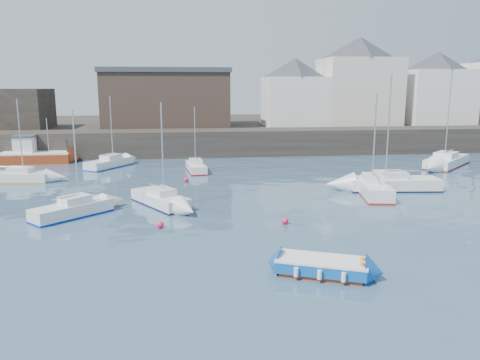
{
  "coord_description": "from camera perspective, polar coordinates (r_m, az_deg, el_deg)",
  "views": [
    {
      "loc": [
        -4.02,
        -20.67,
        8.12
      ],
      "look_at": [
        0.0,
        12.0,
        1.5
      ],
      "focal_mm": 35.0,
      "sensor_mm": 36.0,
      "label": 1
    }
  ],
  "objects": [
    {
      "name": "sailboat_g",
      "position": [
        52.64,
        23.86,
        2.13
      ],
      "size": [
        7.23,
        7.01,
        9.66
      ],
      "color": "white",
      "rests_on": "ground"
    },
    {
      "name": "sailboat_f",
      "position": [
        45.47,
        -5.37,
        1.59
      ],
      "size": [
        2.01,
        4.87,
        6.16
      ],
      "color": "white",
      "rests_on": "ground"
    },
    {
      "name": "sailboat_c",
      "position": [
        36.55,
        15.93,
        -0.98
      ],
      "size": [
        2.86,
        6.01,
        7.6
      ],
      "color": "white",
      "rests_on": "ground"
    },
    {
      "name": "water",
      "position": [
        22.57,
        3.77,
        -9.74
      ],
      "size": [
        220.0,
        220.0,
        0.0
      ],
      "primitive_type": "plane",
      "color": "#2D4760",
      "rests_on": "ground"
    },
    {
      "name": "bldg_east_a",
      "position": [
        67.12,
        14.26,
        11.62
      ],
      "size": [
        13.36,
        13.36,
        11.8
      ],
      "color": "beige",
      "rests_on": "land_strip"
    },
    {
      "name": "sailboat_d",
      "position": [
        39.09,
        18.17,
        -0.37
      ],
      "size": [
        7.27,
        2.94,
        9.03
      ],
      "color": "white",
      "rests_on": "ground"
    },
    {
      "name": "sailboat_e",
      "position": [
        44.73,
        -25.45,
        0.4
      ],
      "size": [
        5.67,
        2.45,
        7.06
      ],
      "color": "white",
      "rests_on": "ground"
    },
    {
      "name": "warehouse",
      "position": [
        63.72,
        -8.92,
        9.89
      ],
      "size": [
        16.4,
        10.4,
        7.6
      ],
      "color": "#3D2D26",
      "rests_on": "land_strip"
    },
    {
      "name": "blue_dinghy",
      "position": [
        21.05,
        9.96,
        -10.29
      ],
      "size": [
        4.26,
        3.08,
        0.75
      ],
      "color": "#913315",
      "rests_on": "ground"
    },
    {
      "name": "sailboat_h",
      "position": [
        49.4,
        -15.6,
        2.04
      ],
      "size": [
        4.6,
        5.65,
        7.21
      ],
      "color": "white",
      "rests_on": "ground"
    },
    {
      "name": "sailboat_b",
      "position": [
        32.82,
        -9.68,
        -2.29
      ],
      "size": [
        4.37,
        5.63,
        7.09
      ],
      "color": "white",
      "rests_on": "ground"
    },
    {
      "name": "buoy_mid",
      "position": [
        28.33,
        5.49,
        -5.34
      ],
      "size": [
        0.42,
        0.42,
        0.42
      ],
      "primitive_type": "sphere",
      "color": "#FF2048",
      "rests_on": "ground"
    },
    {
      "name": "land_strip",
      "position": [
        74.09,
        -3.89,
        6.14
      ],
      "size": [
        90.0,
        32.0,
        2.8
      ],
      "primitive_type": "cube",
      "color": "#28231E",
      "rests_on": "ground"
    },
    {
      "name": "fishing_boat",
      "position": [
        55.04,
        -23.85,
        2.89
      ],
      "size": [
        7.25,
        2.8,
        4.78
      ],
      "color": "#913315",
      "rests_on": "ground"
    },
    {
      "name": "buoy_near",
      "position": [
        27.8,
        -9.7,
        -5.78
      ],
      "size": [
        0.44,
        0.44,
        0.44
      ],
      "primitive_type": "sphere",
      "color": "#FF2048",
      "rests_on": "ground"
    },
    {
      "name": "bldg_east_b",
      "position": [
        71.36,
        22.77,
        10.3
      ],
      "size": [
        11.88,
        11.88,
        9.95
      ],
      "color": "white",
      "rests_on": "land_strip"
    },
    {
      "name": "quay_wall",
      "position": [
        56.21,
        -2.87,
        4.6
      ],
      "size": [
        90.0,
        5.0,
        3.0
      ],
      "primitive_type": "cube",
      "color": "#28231E",
      "rests_on": "ground"
    },
    {
      "name": "bldg_east_d",
      "position": [
        63.97,
        6.69,
        10.62
      ],
      "size": [
        11.14,
        11.14,
        8.95
      ],
      "color": "white",
      "rests_on": "land_strip"
    },
    {
      "name": "buoy_far",
      "position": [
        40.68,
        -6.59,
        -0.22
      ],
      "size": [
        0.4,
        0.4,
        0.4
      ],
      "primitive_type": "sphere",
      "color": "#FF2048",
      "rests_on": "ground"
    },
    {
      "name": "sailboat_a",
      "position": [
        31.48,
        -19.76,
        -3.38
      ],
      "size": [
        4.86,
        4.75,
        6.7
      ],
      "color": "white",
      "rests_on": "ground"
    }
  ]
}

